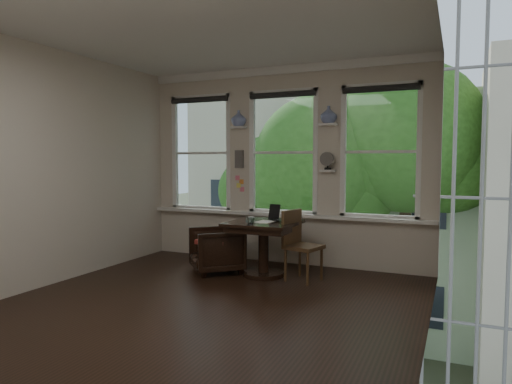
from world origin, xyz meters
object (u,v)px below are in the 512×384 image
at_px(laptop, 280,221).
at_px(mug, 251,220).
at_px(armchair_left, 216,250).
at_px(side_chair_right, 304,246).
at_px(table, 264,249).

height_order(laptop, mug, mug).
bearing_deg(armchair_left, mug, 35.67).
distance_m(armchair_left, side_chair_right, 1.28).
height_order(side_chair_right, laptop, side_chair_right).
height_order(armchair_left, mug, mug).
relative_size(armchair_left, mug, 7.62).
bearing_deg(laptop, mug, -111.12).
distance_m(side_chair_right, mug, 0.77).
distance_m(table, armchair_left, 0.70).
bearing_deg(laptop, armchair_left, -139.25).
xyz_separation_m(side_chair_right, laptop, (-0.36, 0.06, 0.30)).
bearing_deg(mug, armchair_left, 168.90).
height_order(side_chair_right, mug, side_chair_right).
xyz_separation_m(armchair_left, laptop, (0.91, 0.11, 0.45)).
xyz_separation_m(table, armchair_left, (-0.70, -0.06, -0.06)).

